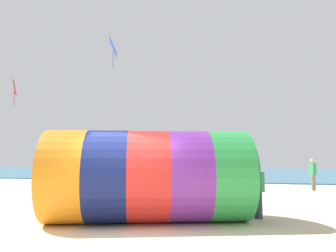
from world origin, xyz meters
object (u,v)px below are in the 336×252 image
(bystander_mid_beach, at_px, (313,174))
(bystander_near_water, at_px, (219,174))
(kite_blue_diamond, at_px, (113,48))
(kite_red_diamond, at_px, (15,88))
(kite_handler, at_px, (258,191))
(giant_inflatable_tube, at_px, (149,176))

(bystander_mid_beach, bearing_deg, bystander_near_water, -162.35)
(kite_blue_diamond, height_order, kite_red_diamond, kite_blue_diamond)
(kite_handler, bearing_deg, bystander_mid_beach, 74.32)
(giant_inflatable_tube, relative_size, bystander_near_water, 3.47)
(giant_inflatable_tube, xyz_separation_m, bystander_near_water, (0.64, 9.94, -0.37))
(kite_handler, height_order, bystander_near_water, bystander_near_water)
(giant_inflatable_tube, height_order, kite_handler, giant_inflatable_tube)
(bystander_near_water, relative_size, bystander_mid_beach, 0.98)
(kite_blue_diamond, distance_m, kite_red_diamond, 6.78)
(kite_red_diamond, relative_size, bystander_near_water, 0.88)
(giant_inflatable_tube, height_order, kite_blue_diamond, kite_blue_diamond)
(kite_handler, distance_m, bystander_near_water, 8.78)
(giant_inflatable_tube, xyz_separation_m, kite_red_diamond, (-11.03, 6.91, 4.72))
(kite_handler, distance_m, bystander_mid_beach, 10.50)
(bystander_near_water, bearing_deg, bystander_mid_beach, 17.65)
(giant_inflatable_tube, bearing_deg, kite_blue_diamond, 121.16)
(kite_blue_diamond, bearing_deg, bystander_near_water, -6.16)
(kite_handler, relative_size, kite_blue_diamond, 0.77)
(giant_inflatable_tube, xyz_separation_m, kite_blue_diamond, (-6.47, 10.70, 8.01))
(giant_inflatable_tube, bearing_deg, kite_red_diamond, 147.93)
(giant_inflatable_tube, distance_m, bystander_near_water, 9.96)
(kite_blue_diamond, xyz_separation_m, kite_red_diamond, (-4.56, -3.79, -3.29))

